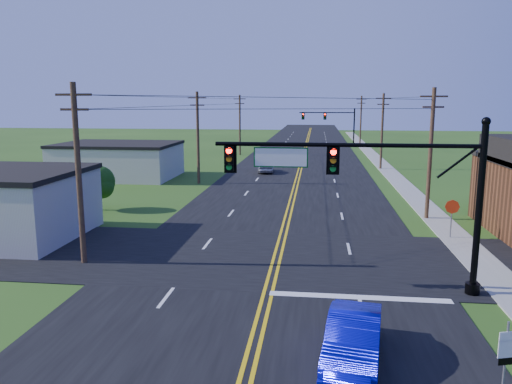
# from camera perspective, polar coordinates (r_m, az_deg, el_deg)

# --- Properties ---
(road_main) EXTENTS (16.00, 220.00, 0.04)m
(road_main) POSITION_cam_1_polar(r_m,az_deg,el_deg) (63.58, 5.00, 3.03)
(road_main) COLOR black
(road_main) RESTS_ON ground
(road_cross) EXTENTS (70.00, 10.00, 0.04)m
(road_cross) POSITION_cam_1_polar(r_m,az_deg,el_deg) (26.38, 2.06, -7.48)
(road_cross) COLOR black
(road_cross) RESTS_ON ground
(sidewalk) EXTENTS (2.00, 160.00, 0.08)m
(sidewalk) POSITION_cam_1_polar(r_m,az_deg,el_deg) (54.29, 15.77, 1.44)
(sidewalk) COLOR gray
(sidewalk) RESTS_ON ground
(signal_mast_main) EXTENTS (11.30, 0.60, 7.48)m
(signal_mast_main) POSITION_cam_1_polar(r_m,az_deg,el_deg) (21.41, 12.86, 1.09)
(signal_mast_main) COLOR black
(signal_mast_main) RESTS_ON ground
(signal_mast_far) EXTENTS (10.98, 0.60, 7.48)m
(signal_mast_far) POSITION_cam_1_polar(r_m,az_deg,el_deg) (93.12, 8.46, 8.07)
(signal_mast_far) COLOR black
(signal_mast_far) RESTS_ON ground
(cream_bldg_far) EXTENTS (12.20, 9.20, 3.70)m
(cream_bldg_far) POSITION_cam_1_polar(r_m,az_deg,el_deg) (55.57, -15.45, 3.54)
(cream_bldg_far) COLOR beige
(cream_bldg_far) RESTS_ON ground
(utility_pole_left_a) EXTENTS (1.80, 0.28, 9.00)m
(utility_pole_left_a) POSITION_cam_1_polar(r_m,az_deg,el_deg) (26.00, -19.64, 2.29)
(utility_pole_left_a) COLOR #3A221A
(utility_pole_left_a) RESTS_ON ground
(utility_pole_left_b) EXTENTS (1.80, 0.28, 9.00)m
(utility_pole_left_b) POSITION_cam_1_polar(r_m,az_deg,el_deg) (49.52, -6.66, 6.39)
(utility_pole_left_b) COLOR #3A221A
(utility_pole_left_b) RESTS_ON ground
(utility_pole_left_c) EXTENTS (1.80, 0.28, 9.00)m
(utility_pole_left_c) POSITION_cam_1_polar(r_m,az_deg,el_deg) (75.99, -1.86, 7.82)
(utility_pole_left_c) COLOR #3A221A
(utility_pole_left_c) RESTS_ON ground
(utility_pole_right_a) EXTENTS (1.80, 0.28, 9.00)m
(utility_pole_right_a) POSITION_cam_1_polar(r_m,az_deg,el_deg) (36.02, 19.31, 4.40)
(utility_pole_right_a) COLOR #3A221A
(utility_pole_right_a) RESTS_ON ground
(utility_pole_right_b) EXTENTS (1.80, 0.28, 9.00)m
(utility_pole_right_b) POSITION_cam_1_polar(r_m,az_deg,el_deg) (61.60, 14.22, 6.91)
(utility_pole_right_b) COLOR #3A221A
(utility_pole_right_b) RESTS_ON ground
(utility_pole_right_c) EXTENTS (1.80, 0.28, 9.00)m
(utility_pole_right_c) POSITION_cam_1_polar(r_m,az_deg,el_deg) (91.41, 11.89, 8.03)
(utility_pole_right_c) COLOR #3A221A
(utility_pole_right_c) RESTS_ON ground
(tree_right_back) EXTENTS (3.00, 3.00, 4.10)m
(tree_right_back) POSITION_cam_1_polar(r_m,az_deg,el_deg) (41.79, 26.31, 1.72)
(tree_right_back) COLOR #3A221A
(tree_right_back) RESTS_ON ground
(tree_left) EXTENTS (2.40, 2.40, 3.37)m
(tree_left) POSITION_cam_1_polar(r_m,az_deg,el_deg) (39.00, -17.53, 1.12)
(tree_left) COLOR #3A221A
(tree_left) RESTS_ON ground
(blue_car) EXTENTS (2.24, 4.82, 1.53)m
(blue_car) POSITION_cam_1_polar(r_m,az_deg,el_deg) (16.48, 11.04, -16.29)
(blue_car) COLOR #0809B3
(blue_car) RESTS_ON ground
(distant_car) EXTENTS (2.05, 4.39, 1.45)m
(distant_car) POSITION_cam_1_polar(r_m,az_deg,el_deg) (57.20, 1.14, 2.96)
(distant_car) COLOR #AFAFB4
(distant_car) RESTS_ON ground
(route_sign) EXTENTS (0.51, 0.17, 2.08)m
(route_sign) POSITION_cam_1_polar(r_m,az_deg,el_deg) (16.24, 26.69, -15.93)
(route_sign) COLOR slate
(route_sign) RESTS_ON ground
(stop_sign) EXTENTS (0.84, 0.14, 2.37)m
(stop_sign) POSITION_cam_1_polar(r_m,az_deg,el_deg) (31.72, 21.49, -2.00)
(stop_sign) COLOR slate
(stop_sign) RESTS_ON ground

